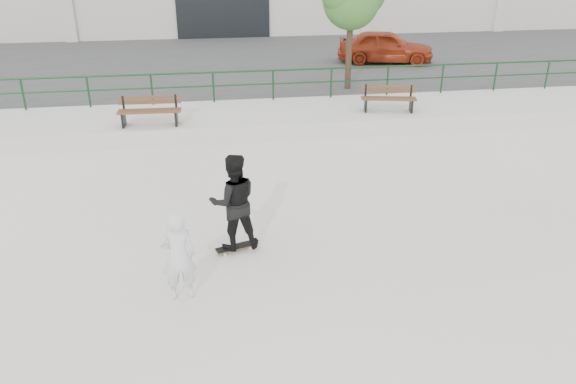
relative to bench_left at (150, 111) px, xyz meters
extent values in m
plane|color=#B9B4A9|center=(2.93, -8.58, -0.91)|extent=(120.00, 120.00, 0.00)
cube|color=beige|center=(2.93, 0.92, -0.66)|extent=(30.00, 3.00, 0.50)
cube|color=#393939|center=(2.93, 9.42, -0.66)|extent=(60.00, 14.00, 0.50)
cylinder|color=#163C1E|center=(2.93, 2.22, 0.59)|extent=(28.00, 0.06, 0.06)
cylinder|color=#163C1E|center=(2.93, 2.22, 0.14)|extent=(28.00, 0.05, 0.05)
cylinder|color=#163C1E|center=(-4.07, 2.22, 0.09)|extent=(0.06, 0.06, 1.00)
cylinder|color=#163C1E|center=(-2.07, 2.22, 0.09)|extent=(0.06, 0.06, 1.00)
cylinder|color=#163C1E|center=(-0.07, 2.22, 0.09)|extent=(0.06, 0.06, 1.00)
cylinder|color=#163C1E|center=(1.93, 2.22, 0.09)|extent=(0.06, 0.06, 1.00)
cylinder|color=#163C1E|center=(3.93, 2.22, 0.09)|extent=(0.06, 0.06, 1.00)
cylinder|color=#163C1E|center=(5.93, 2.22, 0.09)|extent=(0.06, 0.06, 1.00)
cylinder|color=#163C1E|center=(7.93, 2.22, 0.09)|extent=(0.06, 0.06, 1.00)
cylinder|color=#163C1E|center=(9.93, 2.22, 0.09)|extent=(0.06, 0.06, 1.00)
cylinder|color=#163C1E|center=(11.93, 2.22, 0.09)|extent=(0.06, 0.06, 1.00)
cylinder|color=#163C1E|center=(13.93, 2.22, 0.09)|extent=(0.06, 0.06, 1.00)
cube|color=black|center=(2.93, 15.37, 0.69)|extent=(5.00, 0.15, 3.20)
cube|color=#512E1B|center=(-0.01, -0.25, 0.02)|extent=(1.82, 0.19, 0.04)
cube|color=#512E1B|center=(0.00, -0.07, 0.02)|extent=(1.82, 0.19, 0.04)
cube|color=#512E1B|center=(0.00, 0.12, 0.02)|extent=(1.82, 0.19, 0.04)
cube|color=#512E1B|center=(0.01, 0.20, 0.21)|extent=(1.82, 0.11, 0.10)
cube|color=#512E1B|center=(0.01, 0.20, 0.35)|extent=(1.82, 0.11, 0.10)
cube|color=black|center=(-0.76, -0.03, -0.20)|extent=(0.08, 0.51, 0.42)
cube|color=black|center=(-0.75, 0.23, 0.21)|extent=(0.06, 0.05, 0.42)
cube|color=black|center=(0.75, -0.10, -0.20)|extent=(0.08, 0.51, 0.42)
cube|color=black|center=(0.76, 0.17, 0.21)|extent=(0.06, 0.05, 0.42)
cube|color=#512E1B|center=(7.32, 0.12, 0.00)|extent=(1.71, 0.47, 0.04)
cube|color=#512E1B|center=(7.35, 0.29, 0.00)|extent=(1.71, 0.47, 0.04)
cube|color=#512E1B|center=(7.39, 0.46, 0.00)|extent=(1.71, 0.47, 0.04)
cube|color=#512E1B|center=(7.41, 0.53, 0.18)|extent=(1.69, 0.40, 0.10)
cube|color=#512E1B|center=(7.41, 0.53, 0.31)|extent=(1.69, 0.40, 0.10)
cube|color=black|center=(6.65, 0.44, -0.21)|extent=(0.16, 0.48, 0.40)
cube|color=black|center=(6.70, 0.68, 0.18)|extent=(0.07, 0.06, 0.40)
cube|color=black|center=(8.06, 0.14, -0.21)|extent=(0.16, 0.48, 0.40)
cube|color=black|center=(8.11, 0.38, 0.18)|extent=(0.07, 0.06, 0.40)
cylinder|color=#493024|center=(6.82, 3.38, 0.89)|extent=(0.22, 0.22, 2.61)
sphere|color=#2E6525|center=(6.82, 3.38, 2.63)|extent=(1.96, 1.96, 1.96)
imported|color=maroon|center=(9.57, 7.60, 0.29)|extent=(4.40, 2.66, 1.40)
cube|color=black|center=(2.01, -6.83, -0.83)|extent=(0.80, 0.43, 0.02)
cube|color=olive|center=(2.01, -6.83, -0.84)|extent=(0.80, 0.43, 0.01)
cube|color=gray|center=(1.76, -6.91, -0.87)|extent=(0.11, 0.17, 0.03)
cube|color=gray|center=(2.26, -6.75, -0.87)|extent=(0.11, 0.17, 0.03)
cylinder|color=beige|center=(1.79, -7.00, -0.89)|extent=(0.06, 0.04, 0.06)
cylinder|color=beige|center=(1.73, -6.82, -0.89)|extent=(0.06, 0.04, 0.06)
cylinder|color=beige|center=(2.29, -6.84, -0.89)|extent=(0.06, 0.04, 0.06)
cylinder|color=beige|center=(2.23, -6.66, -0.89)|extent=(0.06, 0.04, 0.06)
imported|color=black|center=(2.01, -6.83, 0.13)|extent=(0.99, 0.81, 1.90)
imported|color=silver|center=(1.00, -8.23, -0.12)|extent=(0.62, 0.44, 1.60)
camera|label=1|loc=(1.56, -16.32, 4.64)|focal=35.00mm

